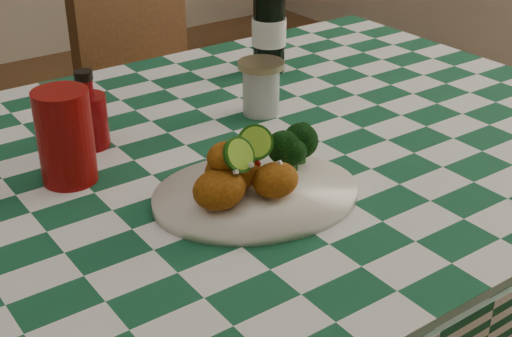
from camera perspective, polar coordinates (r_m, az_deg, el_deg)
dining_table at (r=1.45m, az=-3.57°, el=-13.22°), size 1.66×1.06×0.79m
plate at (r=1.09m, az=-0.00°, el=-2.13°), size 0.38×0.34×0.02m
fried_chicken_pile at (r=1.06m, az=-0.73°, el=0.32°), size 0.15×0.11×0.10m
broccoli_side at (r=1.13m, az=3.58°, el=1.37°), size 0.09×0.09×0.07m
red_tumbler at (r=1.16m, az=-15.02°, el=2.47°), size 0.10×0.10×0.15m
ketchup_bottle at (r=1.27m, az=-13.33°, el=4.63°), size 0.07×0.07×0.14m
mason_jar at (r=1.38m, az=0.41°, el=6.48°), size 0.09×0.09×0.11m
beer_bottle at (r=1.59m, az=1.06°, el=12.15°), size 0.09×0.09×0.25m
wooden_chair_right at (r=2.12m, az=-5.82°, el=3.09°), size 0.53×0.54×0.92m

